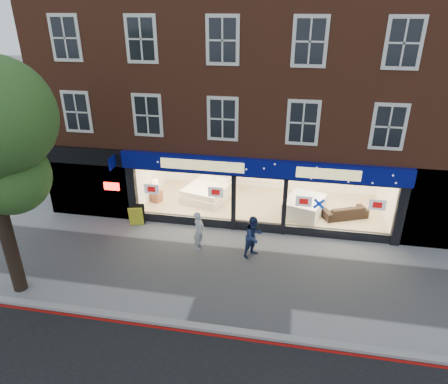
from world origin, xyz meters
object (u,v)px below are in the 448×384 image
(mattress_stack, at_px, (304,206))
(a_board, at_px, (137,215))
(pedestrian_grey, at_px, (199,231))
(sofa, at_px, (345,211))
(pedestrian_blue, at_px, (254,237))
(display_bed, at_px, (208,190))

(mattress_stack, bearing_deg, a_board, -163.09)
(pedestrian_grey, bearing_deg, sofa, -49.09)
(mattress_stack, bearing_deg, pedestrian_blue, -117.88)
(a_board, bearing_deg, pedestrian_grey, -36.12)
(sofa, xyz_separation_m, pedestrian_blue, (-3.68, -3.61, 0.44))
(display_bed, bearing_deg, mattress_stack, 4.24)
(display_bed, distance_m, pedestrian_grey, 4.38)
(a_board, distance_m, pedestrian_grey, 3.34)
(mattress_stack, bearing_deg, sofa, 1.18)
(mattress_stack, xyz_separation_m, sofa, (1.79, 0.04, -0.10))
(display_bed, relative_size, a_board, 2.95)
(pedestrian_blue, bearing_deg, mattress_stack, 12.02)
(pedestrian_grey, bearing_deg, mattress_stack, -39.52)
(mattress_stack, xyz_separation_m, a_board, (-7.13, -2.17, -0.01))
(pedestrian_grey, bearing_deg, display_bed, 17.96)
(mattress_stack, distance_m, pedestrian_blue, 4.05)
(sofa, bearing_deg, pedestrian_grey, 7.71)
(display_bed, height_order, pedestrian_blue, pedestrian_blue)
(display_bed, bearing_deg, sofa, 7.58)
(a_board, distance_m, pedestrian_blue, 5.43)
(mattress_stack, relative_size, pedestrian_grey, 1.49)
(display_bed, relative_size, pedestrian_grey, 1.79)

